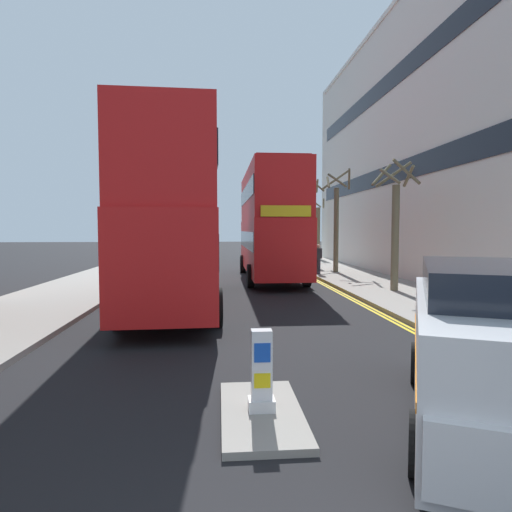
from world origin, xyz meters
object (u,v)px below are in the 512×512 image
at_px(taxi_minivan, 497,349).
at_px(keep_left_bollard, 262,374).
at_px(double_decker_bus_oncoming, 270,221).
at_px(pedestrian_far, 319,259).
at_px(double_decker_bus_away, 176,216).

bearing_deg(taxi_minivan, keep_left_bollard, 166.41).
distance_m(double_decker_bus_oncoming, pedestrian_far, 3.52).
bearing_deg(keep_left_bollard, double_decker_bus_away, 102.64).
height_order(taxi_minivan, pedestrian_far, taxi_minivan).
bearing_deg(double_decker_bus_oncoming, pedestrian_far, 16.37).
bearing_deg(pedestrian_far, double_decker_bus_away, -128.94).
bearing_deg(pedestrian_far, keep_left_bollard, -105.55).
bearing_deg(double_decker_bus_oncoming, keep_left_bollard, -97.17).
relative_size(double_decker_bus_oncoming, taxi_minivan, 2.10).
height_order(keep_left_bollard, taxi_minivan, taxi_minivan).
height_order(double_decker_bus_away, taxi_minivan, double_decker_bus_away).
xyz_separation_m(double_decker_bus_away, double_decker_bus_oncoming, (4.08, 7.64, 0.00)).
distance_m(double_decker_bus_oncoming, taxi_minivan, 17.38).
bearing_deg(keep_left_bollard, double_decker_bus_oncoming, 82.83).
distance_m(keep_left_bollard, taxi_minivan, 3.01).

